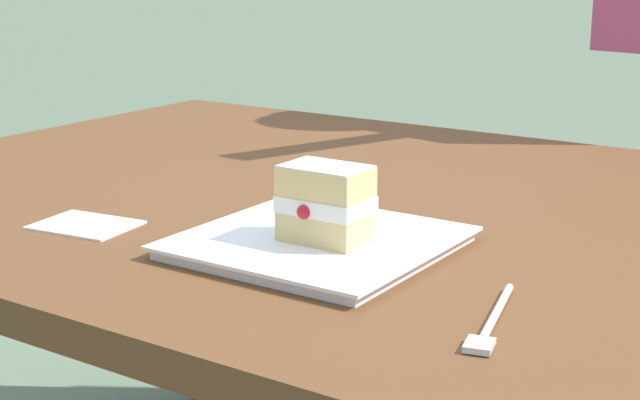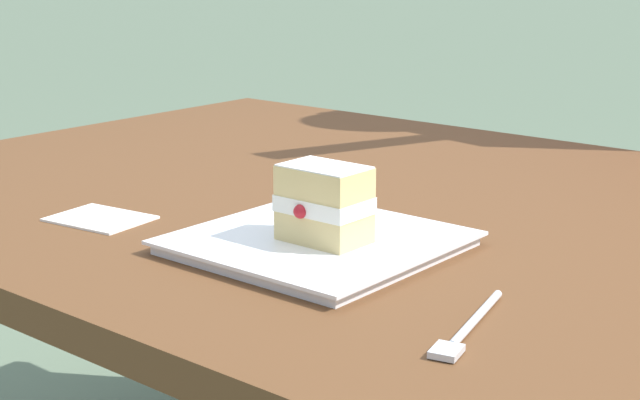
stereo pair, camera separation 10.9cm
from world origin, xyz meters
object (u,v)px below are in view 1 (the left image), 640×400
patio_table (413,257)px  dessert_plate (320,243)px  paper_napkin (86,225)px  cake_slice (326,203)px  dessert_fork (492,322)px

patio_table → dessert_plate: (-0.00, 0.23, 0.08)m
paper_napkin → cake_slice: bearing=-166.9°
paper_napkin → patio_table: bearing=-133.2°
patio_table → dessert_fork: dessert_fork is taller
cake_slice → paper_napkin: size_ratio=0.74×
cake_slice → paper_napkin: bearing=13.1°
patio_table → dessert_plate: 0.24m
patio_table → cake_slice: (-0.02, 0.24, 0.13)m
cake_slice → dessert_plate: bearing=-32.0°
cake_slice → dessert_fork: (-0.24, 0.09, -0.05)m
dessert_plate → paper_napkin: (0.29, 0.08, -0.01)m
patio_table → cake_slice: 0.27m
dessert_fork → paper_napkin: dessert_fork is taller
dessert_plate → cake_slice: bearing=148.0°
dessert_fork → paper_napkin: 0.55m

